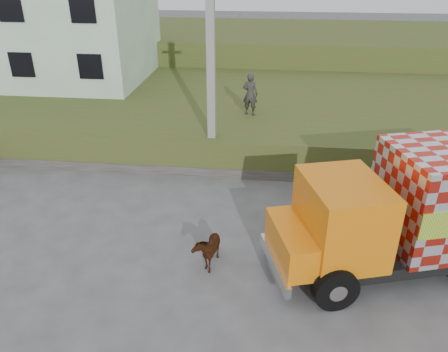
# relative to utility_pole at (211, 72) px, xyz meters

# --- Properties ---
(ground) EXTENTS (120.00, 120.00, 0.00)m
(ground) POSITION_rel_utility_pole_xyz_m (1.00, -4.60, -4.08)
(ground) COLOR #474749
(ground) RESTS_ON ground
(embankment) EXTENTS (40.00, 12.00, 1.50)m
(embankment) POSITION_rel_utility_pole_xyz_m (1.00, 5.40, -3.33)
(embankment) COLOR #31511B
(embankment) RESTS_ON ground
(embankment_far) EXTENTS (40.00, 12.00, 3.00)m
(embankment_far) POSITION_rel_utility_pole_xyz_m (1.00, 17.40, -2.58)
(embankment_far) COLOR #31511B
(embankment_far) RESTS_ON ground
(retaining_strip) EXTENTS (16.00, 0.50, 0.40)m
(retaining_strip) POSITION_rel_utility_pole_xyz_m (-1.00, -0.40, -3.88)
(retaining_strip) COLOR #595651
(retaining_strip) RESTS_ON ground
(building) EXTENTS (10.00, 8.00, 6.00)m
(building) POSITION_rel_utility_pole_xyz_m (-10.00, 8.40, 0.42)
(building) COLOR #B9D9BC
(building) RESTS_ON embankment
(utility_pole) EXTENTS (1.20, 0.30, 8.00)m
(utility_pole) POSITION_rel_utility_pole_xyz_m (0.00, 0.00, 0.00)
(utility_pole) COLOR gray
(utility_pole) RESTS_ON ground
(cargo_truck) EXTENTS (8.39, 4.68, 3.57)m
(cargo_truck) POSITION_rel_utility_pole_xyz_m (6.83, -5.27, -2.23)
(cargo_truck) COLOR black
(cargo_truck) RESTS_ON ground
(cow) EXTENTS (0.75, 1.35, 1.09)m
(cow) POSITION_rel_utility_pole_xyz_m (0.67, -5.96, -3.53)
(cow) COLOR #351C0D
(cow) RESTS_ON ground
(pedestrian) EXTENTS (0.76, 0.59, 1.87)m
(pedestrian) POSITION_rel_utility_pole_xyz_m (1.33, 2.84, -1.64)
(pedestrian) COLOR #2B2826
(pedestrian) RESTS_ON embankment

